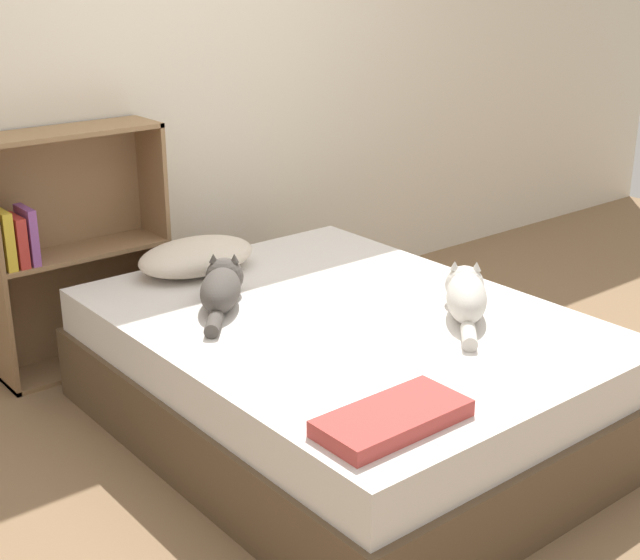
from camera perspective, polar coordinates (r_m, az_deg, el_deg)
ground_plane at (r=3.52m, az=1.50°, el=-9.43°), size 8.00×8.00×0.00m
wall_back at (r=4.20m, az=-10.67°, el=13.16°), size 8.00×0.06×2.50m
bed at (r=3.41m, az=1.54°, el=-6.02°), size 1.46×1.92×0.47m
pillow at (r=3.77m, az=-7.91°, el=1.51°), size 0.52×0.34×0.14m
cat_light at (r=3.34m, az=9.33°, el=-0.95°), size 0.42×0.42×0.17m
cat_dark at (r=3.41m, az=-6.32°, el=-0.44°), size 0.37×0.43×0.17m
bookshelf at (r=4.00m, az=-15.81°, el=2.01°), size 0.77×0.26×1.06m
blanket_fold at (r=2.56m, az=4.67°, el=-8.81°), size 0.45×0.21×0.05m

